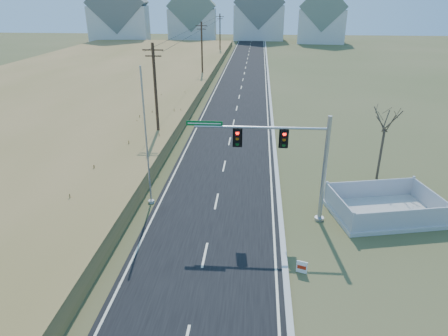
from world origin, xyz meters
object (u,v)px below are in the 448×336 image
Objects in this scene: flagpole at (147,153)px; bare_tree at (387,118)px; fence_enclosure at (384,211)px; open_sign at (302,267)px; traffic_signal_mast at (293,157)px.

flagpole reaches higher than bare_tree.
bare_tree is at bearing 18.00° from flagpole.
open_sign is (-5.64, -6.21, 0.07)m from fence_enclosure.
fence_enclosure is at bearing 8.52° from traffic_signal_mast.
traffic_signal_mast is 9.52m from bare_tree.
fence_enclosure is 8.39m from open_sign.
traffic_signal_mast reaches higher than fence_enclosure.
traffic_signal_mast reaches higher than open_sign.
bare_tree reaches higher than open_sign.
flagpole is at bearing 165.90° from fence_enclosure.
open_sign is 11.77m from flagpole.
open_sign is 0.07× the size of flagpole.
flagpole is 1.54× the size of bare_tree.
flagpole reaches higher than open_sign.
flagpole reaches higher than fence_enclosure.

